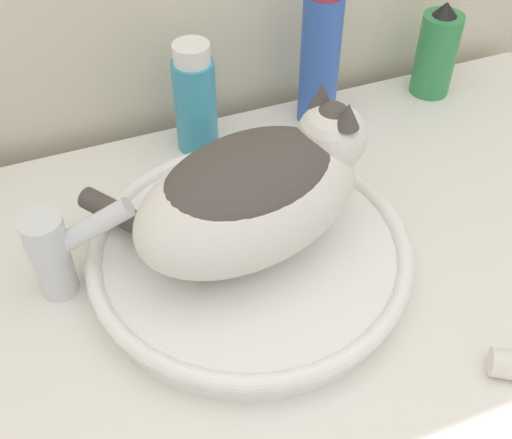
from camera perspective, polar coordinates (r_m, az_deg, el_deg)
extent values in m
cube|color=white|center=(1.14, -0.49, -17.77)|extent=(1.26, 0.62, 0.81)
cylinder|color=white|center=(0.78, -0.41, -3.39)|extent=(0.37, 0.37, 0.04)
torus|color=white|center=(0.77, -0.41, -2.45)|extent=(0.39, 0.39, 0.02)
ellipsoid|color=silver|center=(0.71, -0.45, 1.75)|extent=(0.31, 0.22, 0.13)
ellipsoid|color=#47423D|center=(0.69, -0.46, 3.98)|extent=(0.23, 0.17, 0.06)
sphere|color=silver|center=(0.74, 6.71, 7.27)|extent=(0.08, 0.08, 0.08)
sphere|color=#47423D|center=(0.73, 6.85, 8.68)|extent=(0.05, 0.05, 0.05)
cone|color=#47423D|center=(0.70, 8.17, 9.16)|extent=(0.03, 0.03, 0.03)
cone|color=#47423D|center=(0.73, 5.86, 10.90)|extent=(0.03, 0.03, 0.03)
cylinder|color=#47423D|center=(0.77, -9.54, -0.85)|extent=(0.14, 0.18, 0.03)
cylinder|color=silver|center=(0.79, -17.39, -4.34)|extent=(0.04, 0.04, 0.07)
cylinder|color=silver|center=(0.73, -14.70, -0.85)|extent=(0.11, 0.05, 0.08)
cylinder|color=silver|center=(0.74, -18.32, -1.40)|extent=(0.05, 0.05, 0.05)
cylinder|color=teal|center=(0.94, -5.39, 10.03)|extent=(0.06, 0.06, 0.14)
cylinder|color=white|center=(0.89, -5.76, 14.48)|extent=(0.05, 0.05, 0.03)
cylinder|color=#338C4C|center=(1.10, 15.70, 13.92)|extent=(0.06, 0.06, 0.13)
cone|color=black|center=(1.06, 16.54, 17.52)|extent=(0.04, 0.04, 0.02)
cylinder|color=#335BB7|center=(0.98, 5.68, 13.87)|extent=(0.06, 0.06, 0.20)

